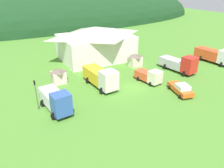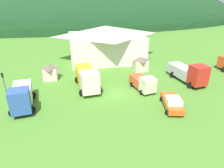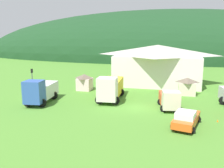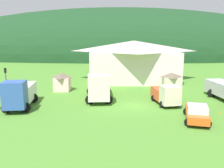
{
  "view_description": "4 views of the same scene",
  "coord_description": "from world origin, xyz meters",
  "px_view_note": "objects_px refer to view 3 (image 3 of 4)",
  "views": [
    {
      "loc": [
        -18.4,
        -26.6,
        15.76
      ],
      "look_at": [
        -3.96,
        -0.29,
        1.76
      ],
      "focal_mm": 35.05,
      "sensor_mm": 36.0,
      "label": 1
    },
    {
      "loc": [
        -6.59,
        -24.86,
        13.36
      ],
      "look_at": [
        -1.22,
        -0.73,
        2.07
      ],
      "focal_mm": 32.2,
      "sensor_mm": 36.0,
      "label": 2
    },
    {
      "loc": [
        3.91,
        -28.76,
        8.8
      ],
      "look_at": [
        -3.52,
        1.0,
        2.65
      ],
      "focal_mm": 38.72,
      "sensor_mm": 36.0,
      "label": 3
    },
    {
      "loc": [
        -2.33,
        -27.12,
        7.89
      ],
      "look_at": [
        -2.51,
        0.21,
        2.52
      ],
      "focal_mm": 38.94,
      "sensor_mm": 36.0,
      "label": 4
    }
  ],
  "objects_px": {
    "play_shed_cream": "(187,86)",
    "heavy_rig_striped": "(111,87)",
    "play_shed_pink": "(85,82)",
    "light_truck_cream": "(169,99)",
    "traffic_light_west": "(32,81)",
    "box_truck_blue": "(41,91)",
    "service_pickup_orange": "(186,119)",
    "traffic_cone_near_pickup": "(218,122)",
    "depot_building": "(157,64)"
  },
  "relations": [
    {
      "from": "depot_building",
      "to": "light_truck_cream",
      "type": "relative_size",
      "value": 3.14
    },
    {
      "from": "box_truck_blue",
      "to": "light_truck_cream",
      "type": "xyz_separation_m",
      "value": [
        16.57,
        1.42,
        -0.43
      ]
    },
    {
      "from": "play_shed_cream",
      "to": "heavy_rig_striped",
      "type": "bearing_deg",
      "value": -151.97
    },
    {
      "from": "traffic_light_west",
      "to": "traffic_cone_near_pickup",
      "type": "distance_m",
      "value": 24.1
    },
    {
      "from": "traffic_light_west",
      "to": "traffic_cone_near_pickup",
      "type": "height_order",
      "value": "traffic_light_west"
    },
    {
      "from": "play_shed_pink",
      "to": "box_truck_blue",
      "type": "xyz_separation_m",
      "value": [
        -2.88,
        -8.81,
        0.29
      ]
    },
    {
      "from": "depot_building",
      "to": "service_pickup_orange",
      "type": "height_order",
      "value": "depot_building"
    },
    {
      "from": "service_pickup_orange",
      "to": "traffic_cone_near_pickup",
      "type": "distance_m",
      "value": 4.03
    },
    {
      "from": "service_pickup_orange",
      "to": "traffic_light_west",
      "type": "bearing_deg",
      "value": -91.74
    },
    {
      "from": "service_pickup_orange",
      "to": "traffic_cone_near_pickup",
      "type": "relative_size",
      "value": 9.77
    },
    {
      "from": "heavy_rig_striped",
      "to": "traffic_cone_near_pickup",
      "type": "bearing_deg",
      "value": 61.57
    },
    {
      "from": "play_shed_cream",
      "to": "heavy_rig_striped",
      "type": "xyz_separation_m",
      "value": [
        -10.5,
        -5.59,
        0.41
      ]
    },
    {
      "from": "light_truck_cream",
      "to": "traffic_light_west",
      "type": "distance_m",
      "value": 18.74
    },
    {
      "from": "light_truck_cream",
      "to": "heavy_rig_striped",
      "type": "bearing_deg",
      "value": -116.69
    },
    {
      "from": "light_truck_cream",
      "to": "play_shed_cream",
      "type": "bearing_deg",
      "value": 153.42
    },
    {
      "from": "play_shed_pink",
      "to": "light_truck_cream",
      "type": "xyz_separation_m",
      "value": [
        13.69,
        -7.4,
        -0.14
      ]
    },
    {
      "from": "traffic_cone_near_pickup",
      "to": "light_truck_cream",
      "type": "bearing_deg",
      "value": 145.45
    },
    {
      "from": "box_truck_blue",
      "to": "traffic_cone_near_pickup",
      "type": "relative_size",
      "value": 12.75
    },
    {
      "from": "box_truck_blue",
      "to": "service_pickup_orange",
      "type": "bearing_deg",
      "value": 70.78
    },
    {
      "from": "depot_building",
      "to": "play_shed_cream",
      "type": "distance_m",
      "value": 9.89
    },
    {
      "from": "light_truck_cream",
      "to": "service_pickup_orange",
      "type": "xyz_separation_m",
      "value": [
        1.72,
        -5.63,
        -0.4
      ]
    },
    {
      "from": "play_shed_cream",
      "to": "box_truck_blue",
      "type": "height_order",
      "value": "box_truck_blue"
    },
    {
      "from": "heavy_rig_striped",
      "to": "traffic_cone_near_pickup",
      "type": "relative_size",
      "value": 14.96
    },
    {
      "from": "depot_building",
      "to": "box_truck_blue",
      "type": "relative_size",
      "value": 2.38
    },
    {
      "from": "box_truck_blue",
      "to": "heavy_rig_striped",
      "type": "xyz_separation_m",
      "value": [
        8.55,
        3.89,
        0.1
      ]
    },
    {
      "from": "play_shed_pink",
      "to": "box_truck_blue",
      "type": "relative_size",
      "value": 0.39
    },
    {
      "from": "play_shed_cream",
      "to": "box_truck_blue",
      "type": "distance_m",
      "value": 21.28
    },
    {
      "from": "box_truck_blue",
      "to": "heavy_rig_striped",
      "type": "height_order",
      "value": "heavy_rig_striped"
    },
    {
      "from": "play_shed_pink",
      "to": "box_truck_blue",
      "type": "height_order",
      "value": "box_truck_blue"
    },
    {
      "from": "heavy_rig_striped",
      "to": "depot_building",
      "type": "bearing_deg",
      "value": 154.32
    },
    {
      "from": "service_pickup_orange",
      "to": "traffic_cone_near_pickup",
      "type": "height_order",
      "value": "service_pickup_orange"
    },
    {
      "from": "heavy_rig_striped",
      "to": "traffic_light_west",
      "type": "distance_m",
      "value": 10.95
    },
    {
      "from": "play_shed_pink",
      "to": "traffic_light_west",
      "type": "height_order",
      "value": "traffic_light_west"
    },
    {
      "from": "play_shed_cream",
      "to": "service_pickup_orange",
      "type": "xyz_separation_m",
      "value": [
        -0.76,
        -13.69,
        -0.52
      ]
    },
    {
      "from": "play_shed_pink",
      "to": "light_truck_cream",
      "type": "relative_size",
      "value": 0.52
    },
    {
      "from": "heavy_rig_striped",
      "to": "service_pickup_orange",
      "type": "height_order",
      "value": "heavy_rig_striped"
    },
    {
      "from": "depot_building",
      "to": "play_shed_pink",
      "type": "height_order",
      "value": "depot_building"
    },
    {
      "from": "heavy_rig_striped",
      "to": "traffic_cone_near_pickup",
      "type": "xyz_separation_m",
      "value": [
        13.03,
        -5.92,
        -1.76
      ]
    },
    {
      "from": "play_shed_cream",
      "to": "play_shed_pink",
      "type": "xyz_separation_m",
      "value": [
        -16.16,
        -0.67,
        0.02
      ]
    },
    {
      "from": "light_truck_cream",
      "to": "traffic_cone_near_pickup",
      "type": "distance_m",
      "value": 6.2
    },
    {
      "from": "depot_building",
      "to": "box_truck_blue",
      "type": "distance_m",
      "value": 22.67
    },
    {
      "from": "play_shed_pink",
      "to": "service_pickup_orange",
      "type": "distance_m",
      "value": 20.18
    },
    {
      "from": "traffic_light_west",
      "to": "box_truck_blue",
      "type": "bearing_deg",
      "value": -36.57
    },
    {
      "from": "heavy_rig_striped",
      "to": "traffic_light_west",
      "type": "xyz_separation_m",
      "value": [
        -10.66,
        -2.33,
        0.87
      ]
    },
    {
      "from": "play_shed_pink",
      "to": "traffic_cone_near_pickup",
      "type": "distance_m",
      "value": 21.66
    },
    {
      "from": "light_truck_cream",
      "to": "traffic_light_west",
      "type": "bearing_deg",
      "value": -99.99
    },
    {
      "from": "depot_building",
      "to": "play_shed_cream",
      "type": "height_order",
      "value": "depot_building"
    },
    {
      "from": "box_truck_blue",
      "to": "depot_building",
      "type": "bearing_deg",
      "value": 135.3
    },
    {
      "from": "play_shed_pink",
      "to": "traffic_cone_near_pickup",
      "type": "relative_size",
      "value": 5.01
    },
    {
      "from": "heavy_rig_striped",
      "to": "box_truck_blue",
      "type": "bearing_deg",
      "value": -69.5
    }
  ]
}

